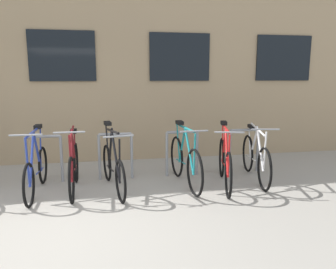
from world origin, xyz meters
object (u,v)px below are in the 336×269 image
at_px(bicycle_red, 225,162).
at_px(bicycle_white, 255,158).
at_px(bicycle_teal, 185,161).
at_px(bicycle_black, 113,167).
at_px(bicycle_maroon, 74,167).
at_px(bicycle_blue, 36,170).

relative_size(bicycle_red, bicycle_white, 0.98).
bearing_deg(bicycle_teal, bicycle_black, -178.00).
relative_size(bicycle_red, bicycle_teal, 0.98).
relative_size(bicycle_teal, bicycle_white, 1.00).
bearing_deg(bicycle_white, bicycle_teal, -178.18).
bearing_deg(bicycle_black, bicycle_maroon, 173.76).
height_order(bicycle_black, bicycle_maroon, bicycle_black).
distance_m(bicycle_teal, bicycle_black, 1.19).
xyz_separation_m(bicycle_white, bicycle_maroon, (-3.09, -0.02, -0.01)).
distance_m(bicycle_white, bicycle_blue, 3.66).
xyz_separation_m(bicycle_white, bicycle_black, (-2.48, -0.08, -0.01)).
bearing_deg(bicycle_teal, bicycle_maroon, 179.19).
height_order(bicycle_teal, bicycle_white, bicycle_teal).
relative_size(bicycle_black, bicycle_maroon, 1.02).
height_order(bicycle_red, bicycle_blue, bicycle_red).
bearing_deg(bicycle_red, bicycle_black, 176.14).
bearing_deg(bicycle_maroon, bicycle_teal, -0.81).
bearing_deg(bicycle_white, bicycle_black, -178.10).
bearing_deg(bicycle_white, bicycle_maroon, -179.72).
height_order(bicycle_teal, bicycle_maroon, bicycle_teal).
height_order(bicycle_white, bicycle_blue, bicycle_blue).
relative_size(bicycle_white, bicycle_maroon, 1.06).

